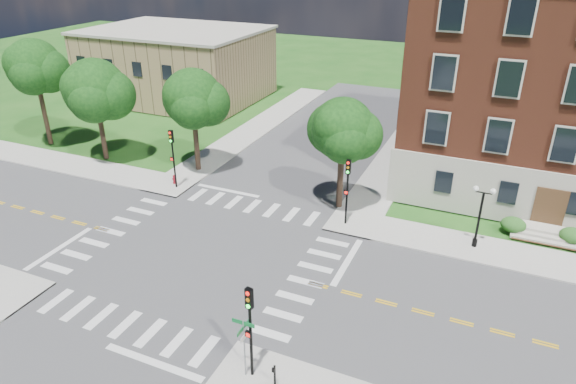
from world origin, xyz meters
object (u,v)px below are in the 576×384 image
at_px(traffic_signal_se, 250,322).
at_px(traffic_signal_ne, 347,184).
at_px(traffic_signal_nw, 173,151).
at_px(push_button_post, 275,375).
at_px(twin_lamp_west, 480,213).
at_px(fire_hydrant, 175,179).
at_px(street_sign_pole, 244,338).

xyz_separation_m(traffic_signal_se, traffic_signal_ne, (-0.41, 15.02, 0.00)).
distance_m(traffic_signal_nw, push_button_post, 22.29).
bearing_deg(twin_lamp_west, fire_hydrant, 179.54).
bearing_deg(traffic_signal_se, traffic_signal_ne, 91.56).
xyz_separation_m(traffic_signal_ne, twin_lamp_west, (8.58, 0.52, -0.66)).
height_order(street_sign_pole, fire_hydrant, street_sign_pole).
relative_size(traffic_signal_se, street_sign_pole, 1.55).
distance_m(traffic_signal_se, traffic_signal_ne, 15.03).
distance_m(traffic_signal_se, push_button_post, 2.70).
height_order(traffic_signal_se, traffic_signal_nw, same).
bearing_deg(twin_lamp_west, traffic_signal_nw, -179.12).
distance_m(street_sign_pole, fire_hydrant, 21.87).
distance_m(traffic_signal_se, fire_hydrant, 22.04).
distance_m(traffic_signal_ne, traffic_signal_nw, 14.27).
relative_size(traffic_signal_nw, push_button_post, 4.00).
xyz_separation_m(twin_lamp_west, fire_hydrant, (-23.36, 0.19, -2.06)).
height_order(traffic_signal_se, fire_hydrant, traffic_signal_se).
height_order(push_button_post, fire_hydrant, push_button_post).
bearing_deg(street_sign_pole, traffic_signal_nw, 133.27).
distance_m(twin_lamp_west, push_button_post, 17.30).
bearing_deg(traffic_signal_ne, twin_lamp_west, 3.47).
bearing_deg(traffic_signal_ne, street_sign_pole, -89.40).
bearing_deg(traffic_signal_ne, fire_hydrant, 177.26).
bearing_deg(twin_lamp_west, traffic_signal_se, -117.72).
xyz_separation_m(traffic_signal_ne, traffic_signal_nw, (-14.27, 0.17, 0.00)).
bearing_deg(traffic_signal_se, traffic_signal_nw, 134.02).
xyz_separation_m(traffic_signal_se, fire_hydrant, (-15.19, 15.73, -2.72)).
xyz_separation_m(traffic_signal_se, street_sign_pole, (-0.25, -0.13, -0.88)).
distance_m(street_sign_pole, push_button_post, 2.13).
distance_m(traffic_signal_ne, fire_hydrant, 15.05).
xyz_separation_m(traffic_signal_nw, push_button_post, (15.92, -15.41, -2.39)).
relative_size(traffic_signal_ne, fire_hydrant, 6.40).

